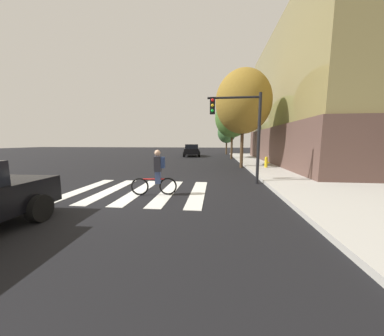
% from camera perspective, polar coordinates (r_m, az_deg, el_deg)
% --- Properties ---
extents(ground_plane, '(120.00, 120.00, 0.00)m').
position_cam_1_polar(ground_plane, '(8.53, -15.64, -6.30)').
color(ground_plane, black).
extents(sidewalk, '(6.50, 50.00, 0.15)m').
position_cam_1_polar(sidewalk, '(9.67, 41.76, -5.88)').
color(sidewalk, '#B2AFA8').
rests_on(sidewalk, ground).
extents(crosswalk_stripes, '(5.35, 4.14, 0.01)m').
position_cam_1_polar(crosswalk_stripes, '(8.48, -14.77, -6.31)').
color(crosswalk_stripes, silver).
rests_on(crosswalk_stripes, ground).
extents(sedan_mid, '(2.56, 4.86, 1.63)m').
position_cam_1_polar(sedan_mid, '(27.48, -0.07, 5.09)').
color(sedan_mid, black).
rests_on(sedan_mid, ground).
extents(cyclist, '(1.70, 0.39, 1.69)m').
position_cam_1_polar(cyclist, '(7.57, -9.87, -1.36)').
color(cyclist, black).
rests_on(cyclist, ground).
extents(traffic_light_near, '(2.47, 0.28, 4.20)m').
position_cam_1_polar(traffic_light_near, '(9.85, 13.70, 12.34)').
color(traffic_light_near, black).
rests_on(traffic_light_near, ground).
extents(fire_hydrant, '(0.33, 0.22, 0.78)m').
position_cam_1_polar(fire_hydrant, '(15.38, 20.24, 1.58)').
color(fire_hydrant, gold).
rests_on(fire_hydrant, sidewalk).
extents(street_tree_near, '(4.08, 4.08, 7.25)m').
position_cam_1_polar(street_tree_near, '(16.13, 14.28, 17.66)').
color(street_tree_near, '#4C3823').
rests_on(street_tree_near, ground).
extents(street_tree_mid, '(3.89, 3.89, 6.92)m').
position_cam_1_polar(street_tree_mid, '(23.91, 11.35, 13.79)').
color(street_tree_mid, '#4C3823').
rests_on(street_tree_mid, ground).
extents(street_tree_far, '(2.80, 2.80, 4.98)m').
position_cam_1_polar(street_tree_far, '(32.23, 9.79, 9.83)').
color(street_tree_far, '#4C3823').
rests_on(street_tree_far, ground).
extents(corner_building, '(17.07, 18.18, 11.51)m').
position_cam_1_polar(corner_building, '(23.26, 42.80, 14.75)').
color(corner_building, brown).
rests_on(corner_building, ground).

